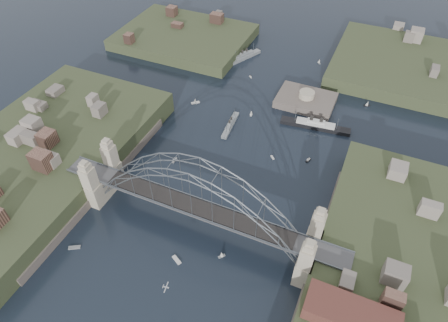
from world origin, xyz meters
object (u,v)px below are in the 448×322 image
bridge (197,198)px  wharf_shed (351,315)px  fort_island (305,104)px  naval_cruiser_far (244,57)px  ocean_liner (315,125)px  naval_cruiser_near (230,125)px

bridge → wharf_shed: size_ratio=4.20×
bridge → fort_island: bearing=80.3°
naval_cruiser_far → ocean_liner: size_ratio=0.68×
naval_cruiser_far → ocean_liner: 54.77m
naval_cruiser_near → naval_cruiser_far: naval_cruiser_far is taller
bridge → naval_cruiser_near: bridge is taller
fort_island → wharf_shed: wharf_shed is taller
naval_cruiser_far → ocean_liner: ocean_liner is taller
bridge → naval_cruiser_near: bearing=101.8°
naval_cruiser_near → naval_cruiser_far: bearing=105.8°
wharf_shed → fort_island: bearing=110.9°
fort_island → naval_cruiser_near: 32.94m
bridge → naval_cruiser_near: size_ratio=5.44×
wharf_shed → naval_cruiser_near: bearing=132.2°
fort_island → ocean_liner: (7.26, -13.07, 1.30)m
fort_island → naval_cruiser_far: naval_cruiser_far is taller
bridge → wharf_shed: bridge is taller
naval_cruiser_near → ocean_liner: size_ratio=0.61×
ocean_liner → naval_cruiser_far: bearing=140.0°
wharf_shed → naval_cruiser_near: size_ratio=1.30×
bridge → naval_cruiser_far: bearing=103.8°
wharf_shed → naval_cruiser_near: wharf_shed is taller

